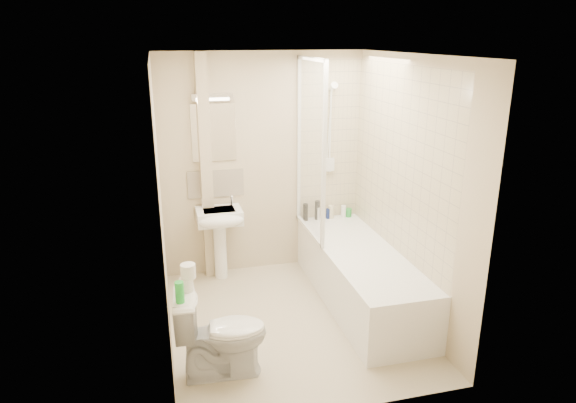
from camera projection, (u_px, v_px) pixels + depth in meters
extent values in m
plane|color=beige|center=(292.00, 321.00, 4.79)|extent=(2.50, 2.50, 0.00)
cube|color=beige|center=(263.00, 165.00, 5.58)|extent=(2.20, 0.02, 2.40)
cube|color=beige|center=(161.00, 209.00, 4.17)|extent=(0.02, 2.50, 2.40)
cube|color=beige|center=(408.00, 190.00, 4.68)|extent=(0.02, 2.50, 2.40)
cube|color=white|center=(292.00, 54.00, 4.05)|extent=(2.20, 2.50, 0.02)
cube|color=beige|center=(329.00, 142.00, 5.67)|extent=(0.70, 0.01, 1.75)
cube|color=beige|center=(399.00, 161.00, 4.79)|extent=(0.01, 2.10, 1.75)
cube|color=beige|center=(206.00, 170.00, 5.38)|extent=(0.12, 0.12, 2.40)
cube|color=beige|center=(216.00, 184.00, 5.50)|extent=(0.60, 0.02, 0.30)
cube|color=white|center=(214.00, 133.00, 5.33)|extent=(0.46, 0.01, 0.60)
cube|color=silver|center=(212.00, 97.00, 5.19)|extent=(0.42, 0.07, 0.07)
cube|color=white|center=(360.00, 276.00, 5.07)|extent=(0.70, 2.10, 0.55)
cube|color=white|center=(361.00, 256.00, 5.00)|extent=(0.56, 1.96, 0.05)
cube|color=white|center=(310.00, 149.00, 5.18)|extent=(0.01, 0.90, 1.80)
cube|color=white|center=(299.00, 141.00, 5.57)|extent=(0.04, 0.04, 1.80)
cube|color=white|center=(324.00, 159.00, 4.76)|extent=(0.04, 0.04, 1.80)
cube|color=white|center=(311.00, 59.00, 4.91)|extent=(0.04, 0.90, 0.04)
cube|color=white|center=(309.00, 230.00, 5.45)|extent=(0.04, 0.90, 0.03)
cylinder|color=white|center=(330.00, 131.00, 5.61)|extent=(0.02, 0.02, 0.90)
cylinder|color=white|center=(329.00, 170.00, 5.75)|extent=(0.05, 0.05, 0.02)
cylinder|color=white|center=(331.00, 89.00, 5.47)|extent=(0.05, 0.05, 0.02)
cylinder|color=white|center=(333.00, 87.00, 5.40)|extent=(0.08, 0.11, 0.11)
cube|color=white|center=(329.00, 165.00, 5.72)|extent=(0.10, 0.05, 0.14)
cylinder|color=white|center=(329.00, 127.00, 5.57)|extent=(0.01, 0.13, 0.84)
cylinder|color=white|center=(220.00, 250.00, 5.57)|extent=(0.14, 0.14, 0.64)
cube|color=white|center=(219.00, 216.00, 5.42)|extent=(0.47, 0.36, 0.15)
ellipsoid|color=white|center=(221.00, 221.00, 5.26)|extent=(0.47, 0.20, 0.15)
cube|color=silver|center=(219.00, 211.00, 5.40)|extent=(0.33, 0.24, 0.04)
cylinder|color=white|center=(203.00, 203.00, 5.45)|extent=(0.03, 0.03, 0.10)
cylinder|color=white|center=(232.00, 201.00, 5.52)|extent=(0.03, 0.03, 0.10)
sphere|color=white|center=(203.00, 199.00, 5.43)|extent=(0.04, 0.04, 0.04)
sphere|color=white|center=(232.00, 197.00, 5.50)|extent=(0.04, 0.04, 0.04)
cylinder|color=black|center=(306.00, 212.00, 5.77)|extent=(0.06, 0.06, 0.20)
cylinder|color=silver|center=(317.00, 213.00, 5.81)|extent=(0.06, 0.06, 0.15)
cylinder|color=black|center=(317.00, 210.00, 5.80)|extent=(0.06, 0.06, 0.22)
cylinder|color=navy|center=(328.00, 213.00, 5.85)|extent=(0.05, 0.05, 0.12)
cylinder|color=beige|center=(331.00, 212.00, 5.85)|extent=(0.06, 0.06, 0.15)
cylinder|color=white|center=(344.00, 211.00, 5.89)|extent=(0.06, 0.06, 0.14)
cylinder|color=green|center=(348.00, 213.00, 5.91)|extent=(0.07, 0.07, 0.10)
imported|color=white|center=(222.00, 333.00, 3.96)|extent=(0.48, 0.74, 0.71)
cylinder|color=white|center=(186.00, 285.00, 3.86)|extent=(0.11, 0.11, 0.10)
cylinder|color=white|center=(188.00, 271.00, 3.84)|extent=(0.11, 0.11, 0.11)
cylinder|color=green|center=(180.00, 292.00, 3.68)|extent=(0.06, 0.06, 0.16)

